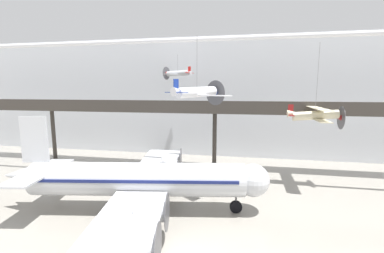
{
  "coord_description": "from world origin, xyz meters",
  "views": [
    {
      "loc": [
        4.02,
        -17.56,
        12.98
      ],
      "look_at": [
        -1.31,
        10.88,
        8.76
      ],
      "focal_mm": 24.0,
      "sensor_mm": 36.0,
      "label": 1
    }
  ],
  "objects_px": {
    "airliner_silver_main": "(137,180)",
    "suspended_plane_silver_racer": "(178,73)",
    "suspended_plane_cream_biplane": "(315,115)",
    "suspended_plane_white_twin": "(197,92)"
  },
  "relations": [
    {
      "from": "suspended_plane_cream_biplane",
      "to": "suspended_plane_silver_racer",
      "type": "xyz_separation_m",
      "value": [
        -20.43,
        9.15,
        6.01
      ]
    },
    {
      "from": "suspended_plane_white_twin",
      "to": "suspended_plane_silver_racer",
      "type": "distance_m",
      "value": 16.85
    },
    {
      "from": "suspended_plane_white_twin",
      "to": "suspended_plane_silver_racer",
      "type": "xyz_separation_m",
      "value": [
        -6.0,
        15.44,
        3.09
      ]
    },
    {
      "from": "airliner_silver_main",
      "to": "suspended_plane_white_twin",
      "type": "bearing_deg",
      "value": 30.22
    },
    {
      "from": "airliner_silver_main",
      "to": "suspended_plane_silver_racer",
      "type": "distance_m",
      "value": 23.4
    },
    {
      "from": "airliner_silver_main",
      "to": "suspended_plane_white_twin",
      "type": "height_order",
      "value": "suspended_plane_white_twin"
    },
    {
      "from": "suspended_plane_cream_biplane",
      "to": "airliner_silver_main",
      "type": "bearing_deg",
      "value": -150.01
    },
    {
      "from": "airliner_silver_main",
      "to": "suspended_plane_silver_racer",
      "type": "height_order",
      "value": "suspended_plane_silver_racer"
    },
    {
      "from": "suspended_plane_cream_biplane",
      "to": "suspended_plane_white_twin",
      "type": "height_order",
      "value": "suspended_plane_white_twin"
    },
    {
      "from": "suspended_plane_silver_racer",
      "to": "suspended_plane_cream_biplane",
      "type": "bearing_deg",
      "value": 173.65
    }
  ]
}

